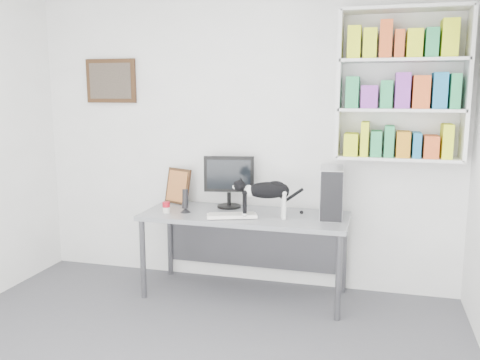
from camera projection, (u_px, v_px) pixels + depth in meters
The scene contains 11 objects.
room at pixel (148, 173), 2.83m from camera, with size 4.01×4.01×2.70m.
bookshelf at pixel (401, 85), 4.14m from camera, with size 1.03×0.28×1.24m, color silver.
wall_art at pixel (111, 81), 4.94m from camera, with size 0.52×0.04×0.42m, color #402914.
desk at pixel (245, 255), 4.50m from camera, with size 1.79×0.70×0.74m, color slate.
monitor at pixel (229, 181), 4.64m from camera, with size 0.46×0.22×0.49m, color black.
keyboard at pixel (232, 216), 4.30m from camera, with size 0.42×0.16×0.03m, color white.
pc_tower at pixel (331, 192), 4.31m from camera, with size 0.19×0.42×0.42m, color #B6B6BB.
speaker at pixel (185, 200), 4.47m from camera, with size 0.09×0.09×0.22m, color black.
leaning_print at pixel (178, 185), 4.82m from camera, with size 0.28×0.11×0.35m, color #402914.
soup_can at pixel (166, 207), 4.47m from camera, with size 0.07×0.07×0.10m, color #B30F1E.
cat at pixel (266, 200), 4.24m from camera, with size 0.53×0.14×0.33m, color black, non-canonical shape.
Camera 1 is at (1.22, -2.56, 1.80)m, focal length 38.00 mm.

